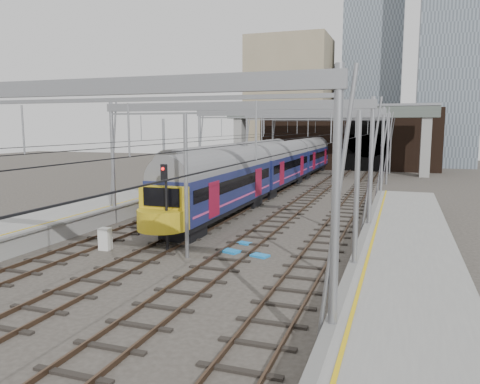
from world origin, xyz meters
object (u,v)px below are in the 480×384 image
at_px(train_main, 296,160).
at_px(train_second, 239,165).
at_px(signal_near_centre, 166,196).
at_px(relay_cabinet, 105,239).

xyz_separation_m(train_main, train_second, (-4.00, -9.03, -0.04)).
bearing_deg(signal_near_centre, train_second, 114.35).
height_order(train_main, relay_cabinet, train_main).
bearing_deg(train_second, relay_cabinet, -86.99).
bearing_deg(train_second, train_main, 66.10).
xyz_separation_m(train_main, signal_near_centre, (0.43, -33.11, 0.37)).
xyz_separation_m(signal_near_centre, relay_cabinet, (-3.11, -0.91, -2.30)).
distance_m(signal_near_centre, relay_cabinet, 3.97).
relative_size(train_second, relay_cabinet, 27.62).
height_order(train_main, signal_near_centre, train_main).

